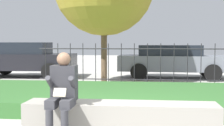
# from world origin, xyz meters

# --- Properties ---
(stone_bench) EXTENTS (3.03, 0.56, 0.49)m
(stone_bench) POSITION_xyz_m (-0.05, 0.00, 0.22)
(stone_bench) COLOR gray
(stone_bench) RESTS_ON ground_plane
(person_seated_reader) EXTENTS (0.42, 0.73, 1.29)m
(person_seated_reader) POSITION_xyz_m (-0.90, -0.32, 0.72)
(person_seated_reader) COLOR black
(person_seated_reader) RESTS_ON ground_plane
(grass_berm) EXTENTS (8.11, 3.48, 0.31)m
(grass_berm) POSITION_xyz_m (0.00, 2.44, 0.15)
(grass_berm) COLOR #33662D
(grass_berm) RESTS_ON ground_plane
(iron_fence) EXTENTS (6.11, 0.03, 1.42)m
(iron_fence) POSITION_xyz_m (-0.00, 4.88, 0.74)
(iron_fence) COLOR #232326
(iron_fence) RESTS_ON ground_plane
(car_parked_left) EXTENTS (4.08, 2.00, 1.45)m
(car_parked_left) POSITION_xyz_m (-4.66, 7.68, 0.77)
(car_parked_left) COLOR black
(car_parked_left) RESTS_ON ground_plane
(car_parked_center) EXTENTS (4.48, 1.99, 1.34)m
(car_parked_center) POSITION_xyz_m (1.46, 7.82, 0.73)
(car_parked_center) COLOR slate
(car_parked_center) RESTS_ON ground_plane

